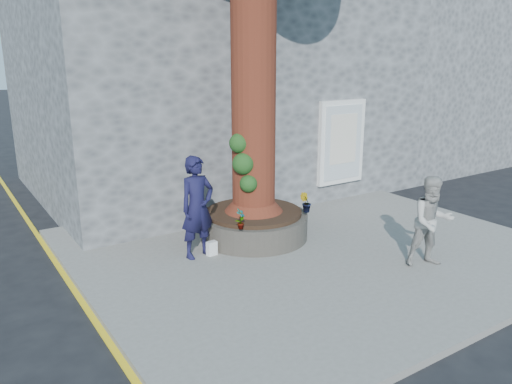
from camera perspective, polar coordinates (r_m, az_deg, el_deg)
ground at (r=8.94m, az=2.48°, el=-10.62°), size 120.00×120.00×0.00m
pavement at (r=10.48m, az=5.98°, el=-6.30°), size 9.00×8.00×0.12m
yellow_line at (r=8.62m, az=-18.84°, el=-12.50°), size 0.10×30.00×0.01m
stone_shop at (r=15.51m, az=-5.60°, el=12.49°), size 10.30×8.30×6.30m
neighbour_shop at (r=20.50m, az=15.07°, el=12.29°), size 6.00×8.00×6.00m
planter at (r=10.73m, az=-0.26°, el=-3.69°), size 2.30×2.30×0.60m
man at (r=9.58m, az=-6.72°, el=-1.75°), size 0.78×0.57×1.99m
woman at (r=9.70m, az=19.45°, el=-3.21°), size 1.02×0.93×1.70m
shopping_bag at (r=9.87m, az=-5.08°, el=-6.43°), size 0.21×0.14×0.28m
plant_a at (r=9.45m, az=-1.78°, el=-3.09°), size 0.26×0.23×0.41m
plant_b at (r=10.51m, az=5.68°, el=-1.21°), size 0.32×0.32×0.42m
plant_c at (r=11.72m, az=0.96°, el=0.34°), size 0.19×0.19×0.32m
plant_d at (r=11.42m, az=-0.67°, el=-0.02°), size 0.37×0.39×0.33m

